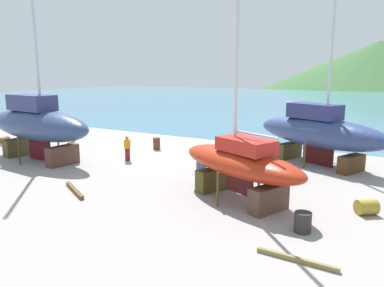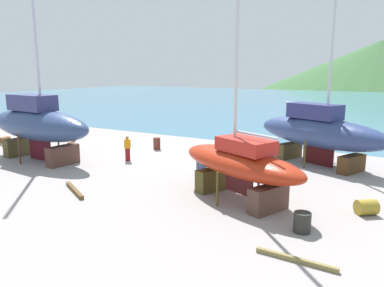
{
  "view_description": "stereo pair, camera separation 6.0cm",
  "coord_description": "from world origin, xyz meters",
  "px_view_note": "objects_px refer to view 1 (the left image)",
  "views": [
    {
      "loc": [
        16.09,
        -21.12,
        6.12
      ],
      "look_at": [
        5.24,
        -2.1,
        1.79
      ],
      "focal_mm": 34.55,
      "sensor_mm": 36.0,
      "label": 1
    },
    {
      "loc": [
        16.14,
        -21.09,
        6.12
      ],
      "look_at": [
        5.24,
        -2.1,
        1.79
      ],
      "focal_mm": 34.55,
      "sensor_mm": 36.0,
      "label": 2
    }
  ],
  "objects_px": {
    "barrel_rust_mid": "(303,222)",
    "barrel_tipped_right": "(367,207)",
    "sailboat_mid_port": "(240,163)",
    "barrel_blue_faded": "(201,167)",
    "sailboat_large_starboard": "(37,124)",
    "sailboat_far_slipway": "(319,131)",
    "barrel_by_slipway": "(20,131)",
    "worker": "(127,148)",
    "barrel_tipped_center": "(157,144)",
    "barrel_tar_black": "(4,140)"
  },
  "relations": [
    {
      "from": "sailboat_far_slipway",
      "to": "sailboat_large_starboard",
      "type": "bearing_deg",
      "value": -130.49
    },
    {
      "from": "barrel_rust_mid",
      "to": "sailboat_large_starboard",
      "type": "bearing_deg",
      "value": 171.45
    },
    {
      "from": "sailboat_far_slipway",
      "to": "barrel_tipped_right",
      "type": "xyz_separation_m",
      "value": [
        3.66,
        -7.89,
        -1.89
      ]
    },
    {
      "from": "sailboat_large_starboard",
      "to": "worker",
      "type": "bearing_deg",
      "value": 31.81
    },
    {
      "from": "barrel_tipped_right",
      "to": "worker",
      "type": "bearing_deg",
      "value": 170.73
    },
    {
      "from": "worker",
      "to": "barrel_rust_mid",
      "type": "relative_size",
      "value": 2.18
    },
    {
      "from": "barrel_tipped_right",
      "to": "barrel_tipped_center",
      "type": "xyz_separation_m",
      "value": [
        -15.62,
        6.52,
        0.14
      ]
    },
    {
      "from": "sailboat_far_slipway",
      "to": "barrel_tipped_center",
      "type": "relative_size",
      "value": 15.97
    },
    {
      "from": "sailboat_large_starboard",
      "to": "barrel_rust_mid",
      "type": "distance_m",
      "value": 19.05
    },
    {
      "from": "barrel_tipped_right",
      "to": "barrel_by_slipway",
      "type": "relative_size",
      "value": 1.02
    },
    {
      "from": "barrel_tar_black",
      "to": "barrel_by_slipway",
      "type": "distance_m",
      "value": 4.52
    },
    {
      "from": "sailboat_far_slipway",
      "to": "barrel_blue_faded",
      "type": "bearing_deg",
      "value": -111.5
    },
    {
      "from": "barrel_blue_faded",
      "to": "barrel_tipped_center",
      "type": "height_order",
      "value": "barrel_tipped_center"
    },
    {
      "from": "sailboat_far_slipway",
      "to": "worker",
      "type": "relative_size",
      "value": 8.75
    },
    {
      "from": "barrel_tar_black",
      "to": "sailboat_large_starboard",
      "type": "bearing_deg",
      "value": -17.14
    },
    {
      "from": "barrel_tipped_right",
      "to": "barrel_rust_mid",
      "type": "bearing_deg",
      "value": -122.0
    },
    {
      "from": "worker",
      "to": "barrel_blue_faded",
      "type": "relative_size",
      "value": 2.16
    },
    {
      "from": "barrel_tar_black",
      "to": "barrel_blue_faded",
      "type": "height_order",
      "value": "barrel_blue_faded"
    },
    {
      "from": "barrel_rust_mid",
      "to": "barrel_tipped_right",
      "type": "relative_size",
      "value": 0.93
    },
    {
      "from": "barrel_by_slipway",
      "to": "barrel_tipped_center",
      "type": "relative_size",
      "value": 0.88
    },
    {
      "from": "sailboat_mid_port",
      "to": "sailboat_large_starboard",
      "type": "bearing_deg",
      "value": 20.82
    },
    {
      "from": "barrel_tipped_right",
      "to": "barrel_by_slipway",
      "type": "xyz_separation_m",
      "value": [
        -31.04,
        5.56,
        -0.0
      ]
    },
    {
      "from": "worker",
      "to": "barrel_tipped_center",
      "type": "relative_size",
      "value": 1.83
    },
    {
      "from": "barrel_rust_mid",
      "to": "barrel_blue_faded",
      "type": "height_order",
      "value": "barrel_blue_faded"
    },
    {
      "from": "barrel_rust_mid",
      "to": "barrel_by_slipway",
      "type": "distance_m",
      "value": 30.35
    },
    {
      "from": "barrel_blue_faded",
      "to": "barrel_tipped_right",
      "type": "relative_size",
      "value": 0.94
    },
    {
      "from": "sailboat_mid_port",
      "to": "barrel_tipped_right",
      "type": "bearing_deg",
      "value": -145.83
    },
    {
      "from": "barrel_by_slipway",
      "to": "barrel_rust_mid",
      "type": "bearing_deg",
      "value": -16.7
    },
    {
      "from": "worker",
      "to": "barrel_tipped_center",
      "type": "height_order",
      "value": "worker"
    },
    {
      "from": "sailboat_large_starboard",
      "to": "barrel_tipped_center",
      "type": "height_order",
      "value": "sailboat_large_starboard"
    },
    {
      "from": "barrel_by_slipway",
      "to": "worker",
      "type": "bearing_deg",
      "value": -10.99
    },
    {
      "from": "worker",
      "to": "barrel_by_slipway",
      "type": "bearing_deg",
      "value": -140.88
    },
    {
      "from": "barrel_tipped_right",
      "to": "barrel_blue_faded",
      "type": "bearing_deg",
      "value": 166.35
    },
    {
      "from": "barrel_rust_mid",
      "to": "barrel_tipped_center",
      "type": "distance_m",
      "value": 16.73
    },
    {
      "from": "sailboat_large_starboard",
      "to": "barrel_tar_black",
      "type": "relative_size",
      "value": 17.02
    },
    {
      "from": "barrel_blue_faded",
      "to": "barrel_tipped_right",
      "type": "xyz_separation_m",
      "value": [
        9.33,
        -2.26,
        -0.06
      ]
    },
    {
      "from": "worker",
      "to": "sailboat_large_starboard",
      "type": "bearing_deg",
      "value": -102.49
    },
    {
      "from": "sailboat_large_starboard",
      "to": "barrel_tipped_center",
      "type": "xyz_separation_m",
      "value": [
        5.08,
        6.86,
        -2.06
      ]
    },
    {
      "from": "sailboat_large_starboard",
      "to": "sailboat_far_slipway",
      "type": "bearing_deg",
      "value": 30.21
    },
    {
      "from": "worker",
      "to": "barrel_rust_mid",
      "type": "distance_m",
      "value": 14.41
    },
    {
      "from": "sailboat_large_starboard",
      "to": "barrel_rust_mid",
      "type": "relative_size",
      "value": 19.5
    },
    {
      "from": "sailboat_large_starboard",
      "to": "barrel_tipped_right",
      "type": "xyz_separation_m",
      "value": [
        20.7,
        0.35,
        -2.19
      ]
    },
    {
      "from": "sailboat_far_slipway",
      "to": "barrel_by_slipway",
      "type": "xyz_separation_m",
      "value": [
        -27.39,
        -2.33,
        -1.89
      ]
    },
    {
      "from": "worker",
      "to": "barrel_tipped_center",
      "type": "bearing_deg",
      "value": 145.64
    },
    {
      "from": "barrel_rust_mid",
      "to": "barrel_tipped_center",
      "type": "height_order",
      "value": "barrel_tipped_center"
    },
    {
      "from": "worker",
      "to": "barrel_tar_black",
      "type": "relative_size",
      "value": 1.9
    },
    {
      "from": "barrel_rust_mid",
      "to": "barrel_by_slipway",
      "type": "relative_size",
      "value": 0.95
    },
    {
      "from": "barrel_rust_mid",
      "to": "barrel_tipped_right",
      "type": "distance_m",
      "value": 3.73
    },
    {
      "from": "barrel_rust_mid",
      "to": "barrel_blue_faded",
      "type": "distance_m",
      "value": 9.14
    },
    {
      "from": "sailboat_mid_port",
      "to": "barrel_blue_faded",
      "type": "xyz_separation_m",
      "value": [
        -3.85,
        3.3,
        -1.45
      ]
    }
  ]
}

